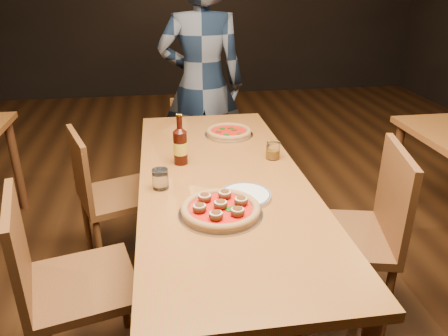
{
  "coord_description": "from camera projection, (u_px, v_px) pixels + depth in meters",
  "views": [
    {
      "loc": [
        -0.28,
        -1.9,
        1.67
      ],
      "look_at": [
        0.0,
        -0.05,
        0.82
      ],
      "focal_mm": 35.0,
      "sensor_mm": 36.0,
      "label": 1
    }
  ],
  "objects": [
    {
      "name": "ground",
      "position": [
        223.0,
        298.0,
        2.44
      ],
      "size": [
        9.0,
        9.0,
        0.0
      ],
      "primitive_type": "plane",
      "color": "black"
    },
    {
      "name": "table_main",
      "position": [
        223.0,
        190.0,
        2.16
      ],
      "size": [
        0.8,
        2.0,
        0.75
      ],
      "color": "brown",
      "rests_on": "ground"
    },
    {
      "name": "chair_main_nw",
      "position": [
        81.0,
        284.0,
        1.83
      ],
      "size": [
        0.53,
        0.53,
        0.94
      ],
      "primitive_type": null,
      "rotation": [
        0.0,
        0.0,
        1.81
      ],
      "color": "#582717",
      "rests_on": "ground"
    },
    {
      "name": "chair_main_sw",
      "position": [
        118.0,
        194.0,
        2.61
      ],
      "size": [
        0.54,
        0.54,
        0.9
      ],
      "primitive_type": null,
      "rotation": [
        0.0,
        0.0,
        1.91
      ],
      "color": "#582717",
      "rests_on": "ground"
    },
    {
      "name": "chair_main_e",
      "position": [
        342.0,
        235.0,
        2.12
      ],
      "size": [
        0.56,
        0.56,
        0.99
      ],
      "primitive_type": null,
      "rotation": [
        0.0,
        0.0,
        -1.8
      ],
      "color": "#582717",
      "rests_on": "ground"
    },
    {
      "name": "chair_end",
      "position": [
        191.0,
        153.0,
        3.31
      ],
      "size": [
        0.48,
        0.48,
        0.82
      ],
      "primitive_type": null,
      "rotation": [
        0.0,
        0.0,
        -0.31
      ],
      "color": "#582717",
      "rests_on": "ground"
    },
    {
      "name": "pizza_meatball",
      "position": [
        221.0,
        209.0,
        1.8
      ],
      "size": [
        0.35,
        0.35,
        0.06
      ],
      "rotation": [
        0.0,
        0.0,
        -0.08
      ],
      "color": "#B7B7BF",
      "rests_on": "table_main"
    },
    {
      "name": "pizza_margherita",
      "position": [
        229.0,
        132.0,
        2.67
      ],
      "size": [
        0.3,
        0.3,
        0.04
      ],
      "rotation": [
        0.0,
        0.0,
        0.15
      ],
      "color": "#B7B7BF",
      "rests_on": "table_main"
    },
    {
      "name": "plate_stack",
      "position": [
        245.0,
        196.0,
        1.93
      ],
      "size": [
        0.23,
        0.23,
        0.02
      ],
      "primitive_type": "cylinder",
      "color": "white",
      "rests_on": "table_main"
    },
    {
      "name": "beer_bottle",
      "position": [
        180.0,
        147.0,
        2.24
      ],
      "size": [
        0.07,
        0.07,
        0.26
      ],
      "rotation": [
        0.0,
        0.0,
        -0.38
      ],
      "color": "black",
      "rests_on": "table_main"
    },
    {
      "name": "water_glass",
      "position": [
        160.0,
        179.0,
        2.0
      ],
      "size": [
        0.07,
        0.07,
        0.09
      ],
      "primitive_type": "cylinder",
      "color": "white",
      "rests_on": "table_main"
    },
    {
      "name": "amber_glass",
      "position": [
        273.0,
        150.0,
        2.32
      ],
      "size": [
        0.07,
        0.07,
        0.09
      ],
      "primitive_type": "cylinder",
      "color": "#9E6411",
      "rests_on": "table_main"
    },
    {
      "name": "diner",
      "position": [
        202.0,
        86.0,
        3.27
      ],
      "size": [
        0.67,
        0.46,
        1.77
      ],
      "primitive_type": "imported",
      "rotation": [
        0.0,
        0.0,
        3.08
      ],
      "color": "black",
      "rests_on": "ground"
    }
  ]
}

